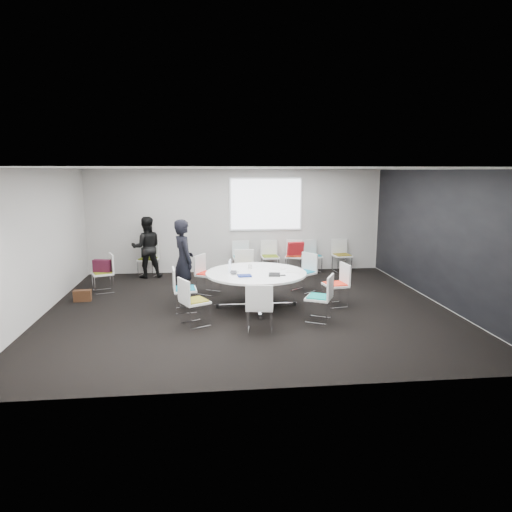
{
  "coord_description": "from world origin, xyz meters",
  "views": [
    {
      "loc": [
        -0.79,
        -8.88,
        2.75
      ],
      "look_at": [
        0.2,
        0.4,
        1.0
      ],
      "focal_mm": 32.0,
      "sensor_mm": 36.0,
      "label": 1
    }
  ],
  "objects": [
    {
      "name": "brown_bag",
      "position": [
        -3.49,
        0.88,
        0.12
      ],
      "size": [
        0.37,
        0.18,
        0.24
      ],
      "primitive_type": "cube",
      "rotation": [
        0.0,
        0.0,
        0.05
      ],
      "color": "#3F2414",
      "rests_on": "ground"
    },
    {
      "name": "chair_back_a",
      "position": [
        0.1,
        3.14,
        0.28
      ],
      "size": [
        0.48,
        0.47,
        0.88
      ],
      "rotation": [
        0.0,
        0.0,
        3.18
      ],
      "color": "silver",
      "rests_on": "ground"
    },
    {
      "name": "chair_back_b",
      "position": [
        0.88,
        3.16,
        0.28
      ],
      "size": [
        0.47,
        0.46,
        0.88
      ],
      "rotation": [
        0.0,
        0.0,
        3.17
      ],
      "color": "silver",
      "rests_on": "ground"
    },
    {
      "name": "chair_ring_h",
      "position": [
        1.24,
        -0.94,
        0.28
      ],
      "size": [
        0.61,
        0.61,
        0.88
      ],
      "rotation": [
        0.0,
        0.0,
        7.38
      ],
      "color": "silver",
      "rests_on": "ground"
    },
    {
      "name": "chair_ring_c",
      "position": [
        0.06,
        1.74,
        0.28
      ],
      "size": [
        0.48,
        0.47,
        0.88
      ],
      "rotation": [
        0.0,
        0.0,
        3.09
      ],
      "color": "silver",
      "rests_on": "ground"
    },
    {
      "name": "chair_spare_left",
      "position": [
        -3.19,
        1.59,
        0.28
      ],
      "size": [
        0.58,
        0.59,
        0.88
      ],
      "rotation": [
        0.0,
        0.0,
        1.94
      ],
      "color": "silver",
      "rests_on": "ground"
    },
    {
      "name": "conference_table",
      "position": [
        0.17,
        0.07,
        0.52
      ],
      "size": [
        2.04,
        2.04,
        0.73
      ],
      "color": "silver",
      "rests_on": "ground"
    },
    {
      "name": "chair_back_c",
      "position": [
        1.54,
        3.17,
        0.28
      ],
      "size": [
        0.57,
        0.56,
        0.88
      ],
      "rotation": [
        0.0,
        0.0,
        2.85
      ],
      "color": "silver",
      "rests_on": "ground"
    },
    {
      "name": "red_jacket",
      "position": [
        1.54,
        2.94,
        0.7
      ],
      "size": [
        0.46,
        0.23,
        0.36
      ],
      "primitive_type": "cube",
      "rotation": [
        0.17,
        0.0,
        0.17
      ],
      "color": "#A9141A",
      "rests_on": "chair_back_c"
    },
    {
      "name": "projection_screen",
      "position": [
        0.8,
        3.46,
        1.85
      ],
      "size": [
        1.9,
        0.03,
        1.35
      ],
      "primitive_type": "cube",
      "color": "white",
      "rests_on": "room_shell"
    },
    {
      "name": "chair_ring_a",
      "position": [
        1.81,
        -0.03,
        0.28
      ],
      "size": [
        0.51,
        0.52,
        0.88
      ],
      "rotation": [
        0.0,
        0.0,
        1.73
      ],
      "color": "silver",
      "rests_on": "ground"
    },
    {
      "name": "room_shell",
      "position": [
        0.09,
        0.0,
        1.4
      ],
      "size": [
        8.08,
        7.08,
        2.88
      ],
      "color": "black",
      "rests_on": "ground"
    },
    {
      "name": "cup",
      "position": [
        0.07,
        0.44,
        0.78
      ],
      "size": [
        0.08,
        0.08,
        0.09
      ],
      "primitive_type": "cylinder",
      "color": "white",
      "rests_on": "conference_table"
    },
    {
      "name": "notebook_black",
      "position": [
        0.5,
        -0.23,
        0.74
      ],
      "size": [
        0.27,
        0.33,
        0.02
      ],
      "primitive_type": "cube",
      "rotation": [
        0.0,
        0.0,
        -0.16
      ],
      "color": "black",
      "rests_on": "conference_table"
    },
    {
      "name": "laptop",
      "position": [
        -0.24,
        0.04,
        0.74
      ],
      "size": [
        0.2,
        0.3,
        0.02
      ],
      "primitive_type": "imported",
      "rotation": [
        0.0,
        0.0,
        1.56
      ],
      "color": "#333338",
      "rests_on": "conference_table"
    },
    {
      "name": "chair_person_back",
      "position": [
        -2.37,
        3.17,
        0.28
      ],
      "size": [
        0.57,
        0.56,
        0.88
      ],
      "rotation": [
        0.0,
        0.0,
        2.85
      ],
      "color": "silver",
      "rests_on": "ground"
    },
    {
      "name": "chair_ring_b",
      "position": [
        1.39,
        1.16,
        0.28
      ],
      "size": [
        0.63,
        0.64,
        0.88
      ],
      "rotation": [
        0.0,
        0.0,
        2.2
      ],
      "color": "silver",
      "rests_on": "ground"
    },
    {
      "name": "person_back",
      "position": [
        -2.38,
        3.0,
        0.8
      ],
      "size": [
        0.87,
        0.73,
        1.59
      ],
      "primitive_type": "imported",
      "rotation": [
        0.0,
        0.0,
        3.31
      ],
      "color": "black",
      "rests_on": "ground"
    },
    {
      "name": "tablet_folio",
      "position": [
        -0.1,
        -0.28,
        0.74
      ],
      "size": [
        0.28,
        0.22,
        0.03
      ],
      "primitive_type": "cube",
      "rotation": [
        0.0,
        0.0,
        0.09
      ],
      "color": "navy",
      "rests_on": "conference_table"
    },
    {
      "name": "chair_ring_e",
      "position": [
        -1.28,
        -0.07,
        0.28
      ],
      "size": [
        0.5,
        0.51,
        0.88
      ],
      "rotation": [
        0.0,
        0.0,
        4.83
      ],
      "color": "silver",
      "rests_on": "ground"
    },
    {
      "name": "chair_back_d",
      "position": [
        2.03,
        3.15,
        0.28
      ],
      "size": [
        0.55,
        0.54,
        0.88
      ],
      "rotation": [
        0.0,
        0.0,
        3.38
      ],
      "color": "silver",
      "rests_on": "ground"
    },
    {
      "name": "chair_ring_f",
      "position": [
        -1.06,
        -0.95,
        0.28
      ],
      "size": [
        0.61,
        0.61,
        0.88
      ],
      "rotation": [
        0.0,
        0.0,
        5.19
      ],
      "color": "silver",
      "rests_on": "ground"
    },
    {
      "name": "chair_back_e",
      "position": [
        2.88,
        3.17,
        0.28
      ],
      "size": [
        0.51,
        0.5,
        0.88
      ],
      "rotation": [
        0.0,
        0.0,
        3.27
      ],
      "color": "silver",
      "rests_on": "ground"
    },
    {
      "name": "chair_ring_d",
      "position": [
        -0.82,
        1.22,
        0.28
      ],
      "size": [
        0.62,
        0.63,
        0.88
      ],
      "rotation": [
        0.0,
        0.0,
        4.17
      ],
      "color": "silver",
      "rests_on": "ground"
    },
    {
      "name": "papers_right",
      "position": [
        0.67,
        0.36,
        0.73
      ],
      "size": [
        0.37,
        0.35,
        0.0
      ],
      "primitive_type": "cube",
      "rotation": [
        0.0,
        0.0,
        0.63
      ],
      "color": "silver",
      "rests_on": "conference_table"
    },
    {
      "name": "papers_front",
      "position": [
        0.92,
        0.04,
        0.73
      ],
      "size": [
        0.34,
        0.28,
        0.0
      ],
      "primitive_type": "cube",
      "rotation": [
        0.0,
        0.0,
        -0.26
      ],
      "color": "silver",
      "rests_on": "conference_table"
    },
    {
      "name": "maroon_bag",
      "position": [
        -3.2,
        1.59,
        0.62
      ],
      "size": [
        0.42,
        0.24,
        0.28
      ],
      "primitive_type": "cube",
      "rotation": [
        0.0,
        0.0,
        -0.25
      ],
      "color": "#441224",
      "rests_on": "chair_spare_left"
    },
    {
      "name": "chair_ring_g",
      "position": [
        0.07,
        -1.4,
        0.28
      ],
      "size": [
        0.52,
        0.51,
        0.88
      ],
      "rotation": [
        0.0,
        0.0,
        6.12
      ],
      "color": "silver",
      "rests_on": "ground"
    },
    {
      "name": "laptop_lid",
      "position": [
        -0.36,
        0.15,
        0.86
      ],
      "size": [
        0.06,
        0.3,
        0.22
      ],
      "primitive_type": "cube",
      "rotation": [
        0.0,
        0.0,
        1.41
      ],
      "color": "silver",
      "rests_on": "conference_table"
    },
    {
      "name": "person_main",
      "position": [
        -1.31,
        0.69,
        0.88
      ],
      "size": [
        0.62,
        0.75,
        1.75
      ],
      "primitive_type": "imported",
      "rotation": [
        0.0,
        0.0,
        1.94
      ],
      "color": "black",
      "rests_on": "ground"
    },
    {
      "name": "phone",
      "position": [
        0.64,
        -0.28,
        0.73
      ],
      "size": [
        0.14,
        0.08,
        0.01
      ],
      "primitive_type": "cube",
      "rotation": [
        0.0,
        0.0,
        0.05
      ],
      "color": "black",
      "rests_on": "conference_table"
    }
  ]
}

